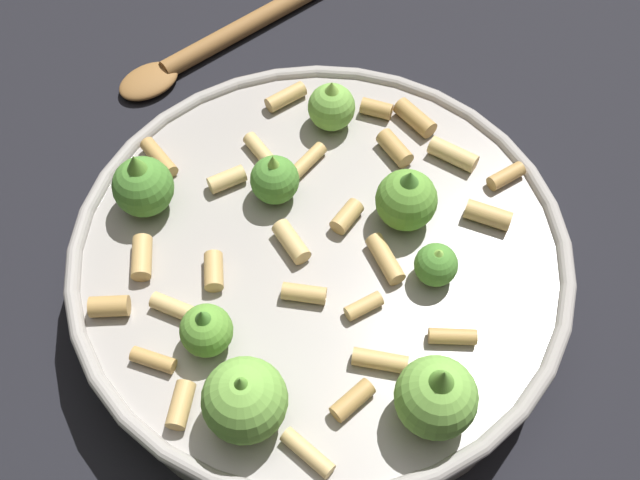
% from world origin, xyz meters
% --- Properties ---
extents(ground_plane, '(2.40, 2.40, 0.00)m').
position_xyz_m(ground_plane, '(0.00, 0.00, 0.00)').
color(ground_plane, black).
extents(cooking_pan, '(0.32, 0.32, 0.10)m').
position_xyz_m(cooking_pan, '(0.00, -0.00, 0.03)').
color(cooking_pan, '#9E9993').
rests_on(cooking_pan, ground).
extents(wooden_spoon, '(0.09, 0.25, 0.02)m').
position_xyz_m(wooden_spoon, '(-0.25, 0.03, 0.01)').
color(wooden_spoon, olive).
rests_on(wooden_spoon, ground).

